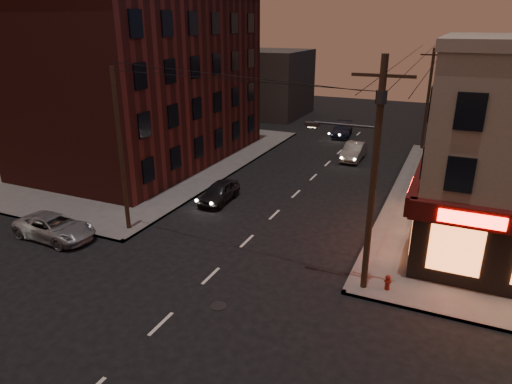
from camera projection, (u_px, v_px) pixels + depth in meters
The scene contains 14 objects.
ground at pixel (161, 324), 18.09m from camera, with size 120.00×120.00×0.00m, color black.
sidewalk_nw at pixel (119, 154), 41.21m from camera, with size 24.00×28.00×0.15m, color #514F4C.
brick_apartment at pixel (144, 81), 37.57m from camera, with size 12.00×20.00×13.00m, color #4D1C18.
bg_building_ne_a at pixel (511, 108), 43.95m from camera, with size 10.00×12.00×7.00m, color #3F3D3A.
bg_building_nw at pixel (269, 83), 57.57m from camera, with size 9.00×10.00×8.00m, color #3F3D3A.
bg_building_ne_b at pixel (484, 92), 56.85m from camera, with size 8.00×8.00×6.00m, color #3F3D3A.
utility_pole_main at pixel (372, 166), 18.46m from camera, with size 4.20×0.44×10.00m.
utility_pole_far at pixel (428, 100), 41.19m from camera, with size 0.26×0.26×9.00m, color #382619.
utility_pole_west at pixel (121, 152), 24.63m from camera, with size 0.24×0.24×9.00m, color #382619.
suv_cross at pixel (55, 227), 25.05m from camera, with size 2.19×4.76×1.32m, color gray.
sedan_near at pixel (219, 192), 30.19m from camera, with size 1.58×3.93×1.34m, color black.
sedan_mid at pixel (354, 151), 39.50m from camera, with size 1.54×4.41×1.45m, color slate.
sedan_far at pixel (342, 130), 47.65m from camera, with size 1.85×4.55×1.32m, color #171C2F.
fire_hydrant at pixel (388, 282), 20.03m from camera, with size 0.31×0.31×0.71m.
Camera 1 is at (9.65, -12.23, 11.24)m, focal length 32.00 mm.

